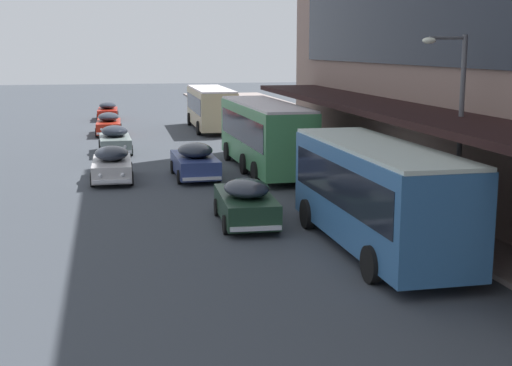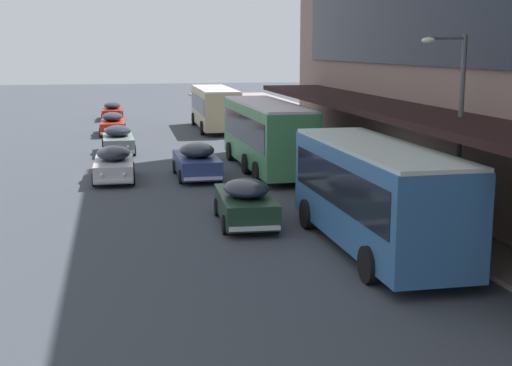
# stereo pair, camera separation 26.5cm
# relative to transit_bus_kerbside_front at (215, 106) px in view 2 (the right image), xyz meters

# --- Properties ---
(transit_bus_kerbside_front) EXTENTS (2.92, 10.13, 3.12)m
(transit_bus_kerbside_front) POSITION_rel_transit_bus_kerbside_front_xyz_m (0.00, 0.00, 0.00)
(transit_bus_kerbside_front) COLOR tan
(transit_bus_kerbside_front) RESTS_ON ground
(transit_bus_kerbside_rear) EXTENTS (2.86, 10.68, 3.40)m
(transit_bus_kerbside_rear) POSITION_rel_transit_bus_kerbside_front_xyz_m (0.05, -18.42, 0.14)
(transit_bus_kerbside_rear) COLOR #438B55
(transit_bus_kerbside_rear) RESTS_ON ground
(transit_bus_kerbside_far) EXTENTS (2.81, 9.16, 3.25)m
(transit_bus_kerbside_far) POSITION_rel_transit_bus_kerbside_front_xyz_m (0.22, -33.17, 0.07)
(transit_bus_kerbside_far) COLOR #33659B
(transit_bus_kerbside_far) RESTS_ON ground
(sedan_trailing_mid) EXTENTS (1.84, 4.72, 1.50)m
(sedan_trailing_mid) POSITION_rel_transit_bus_kerbside_front_xyz_m (-7.56, 9.48, -1.06)
(sedan_trailing_mid) COLOR #A61B10
(sedan_trailing_mid) RESTS_ON ground
(sedan_oncoming_rear) EXTENTS (2.04, 4.55, 1.60)m
(sedan_oncoming_rear) POSITION_rel_transit_bus_kerbside_front_xyz_m (-2.97, -29.09, -1.01)
(sedan_oncoming_rear) COLOR #1C3726
(sedan_oncoming_rear) RESTS_ON ground
(sedan_lead_mid) EXTENTS (2.02, 4.77, 1.68)m
(sedan_lead_mid) POSITION_rel_transit_bus_kerbside_front_xyz_m (-3.63, -19.83, -0.98)
(sedan_lead_mid) COLOR navy
(sedan_lead_mid) RESTS_ON ground
(sedan_second_near) EXTENTS (1.94, 4.51, 1.58)m
(sedan_second_near) POSITION_rel_transit_bus_kerbside_front_xyz_m (-7.47, -19.69, -1.03)
(sedan_second_near) COLOR #BCB8B9
(sedan_second_near) RESTS_ON ground
(sedan_oncoming_front) EXTENTS (1.85, 4.85, 1.55)m
(sedan_oncoming_front) POSITION_rel_transit_bus_kerbside_front_xyz_m (-7.53, -1.45, -1.04)
(sedan_oncoming_front) COLOR #AF2314
(sedan_oncoming_front) RESTS_ON ground
(sedan_trailing_near) EXTENTS (1.93, 4.43, 1.60)m
(sedan_trailing_near) POSITION_rel_transit_bus_kerbside_front_xyz_m (-7.21, -10.79, -1.02)
(sedan_trailing_near) COLOR slate
(sedan_trailing_near) RESTS_ON ground
(street_lamp) EXTENTS (1.50, 0.28, 6.31)m
(street_lamp) POSITION_rel_transit_bus_kerbside_front_xyz_m (3.14, -32.26, 2.06)
(street_lamp) COLOR #4C4C51
(street_lamp) RESTS_ON sidewalk_kerb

